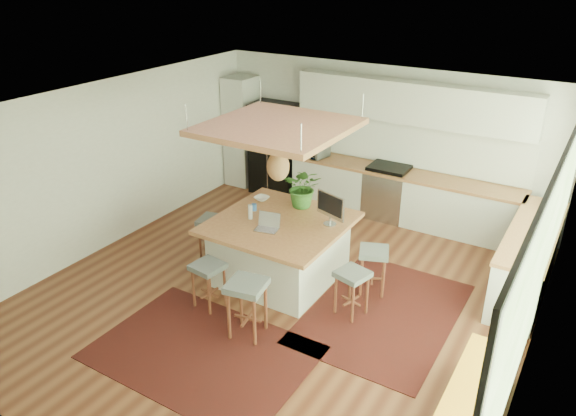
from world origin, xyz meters
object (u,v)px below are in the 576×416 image
Objects in this scene: stool_right_back at (373,270)px; monitor at (330,208)px; fridge at (275,147)px; stool_right_front at (352,291)px; stool_left_side at (213,237)px; island_plant at (303,191)px; island at (280,249)px; stool_near_left at (209,284)px; stool_near_right at (247,311)px; laptop at (266,222)px; microwave at (312,146)px.

stool_right_back is 1.07m from monitor.
fridge reaches higher than stool_right_front.
stool_left_side is at bearing -151.84° from monitor.
island_plant is (-0.63, 0.34, -0.01)m from monitor.
stool_right_back is at bearing 14.82° from island.
island_plant is at bearing 75.50° from stool_near_left.
stool_near_right reaches higher than stool_near_left.
stool_near_right is at bearing -81.44° from monitor.
stool_left_side is 1.43m from laptop.
island is 2.72× the size of stool_right_back.
stool_right_back is at bearing -34.06° from microwave.
fridge reaches higher than microwave.
monitor is (1.89, 0.33, 0.83)m from stool_left_side.
monitor is at bearing 23.28° from island.
microwave is at bearing 115.61° from island_plant.
laptop is 0.58× the size of microwave.
laptop is at bearing -13.24° from stool_left_side.
stool_right_back is 3.44m from microwave.
stool_near_right is 1.17× the size of stool_right_front.
island is at bearing -138.54° from monitor.
fridge is at bearing 135.55° from stool_right_front.
laptop is at bearing -178.84° from stool_right_front.
monitor reaches higher than island.
monitor is at bearing 30.71° from laptop.
stool_left_side is 1.32× the size of monitor.
stool_near_right is 2.20m from island_plant.
island is 1.44m from stool_near_right.
monitor is at bearing -51.89° from fridge.
microwave is (-0.57, 3.91, 0.77)m from stool_near_left.
island_plant is (1.03, -2.14, 0.06)m from microwave.
stool_left_side is at bearing -84.01° from fridge.
stool_near_left is at bearing -76.79° from fridge.
stool_near_left is 2.31m from stool_right_back.
stool_right_back is (0.96, 1.74, 0.00)m from stool_near_right.
laptop is at bearing 62.99° from stool_near_left.
laptop is 3.25m from microwave.
stool_near_left is 1.36m from stool_left_side.
monitor is (0.67, 0.62, 0.14)m from laptop.
laptop reaches higher than island.
fridge is 4.10m from stool_right_back.
stool_left_side is (-0.80, 1.10, 0.00)m from stool_near_left.
island_plant reaches higher than laptop.
monitor is (-0.65, 0.59, 0.83)m from stool_right_front.
laptop is at bearing -119.26° from monitor.
island_plant is (1.26, 0.67, 0.83)m from stool_left_side.
stool_near_right reaches higher than stool_right_back.
island_plant is (-0.35, 2.00, 0.83)m from stool_near_right.
monitor is at bearing 52.79° from stool_near_left.
fridge reaches higher than stool_near_right.
fridge is 0.98× the size of island.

